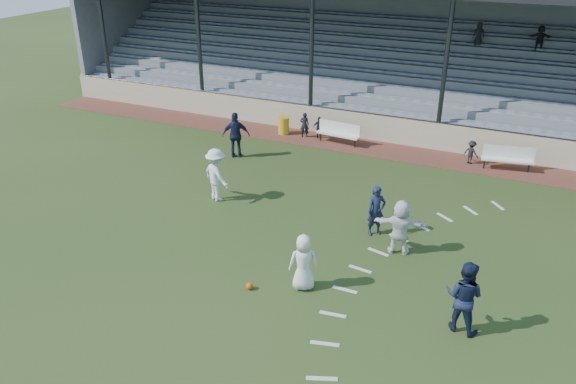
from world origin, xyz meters
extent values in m
plane|color=#283A17|center=(0.00, 0.00, 0.00)|extent=(90.00, 90.00, 0.00)
cube|color=#562B22|center=(0.00, 10.50, 0.01)|extent=(34.00, 2.00, 0.02)
cube|color=#C0B094|center=(0.00, 11.55, 0.60)|extent=(34.00, 0.18, 1.20)
cube|color=silver|center=(-1.13, 10.36, 0.45)|extent=(2.03, 0.59, 0.06)
cube|color=silver|center=(-1.13, 10.58, 0.70)|extent=(2.00, 0.26, 0.54)
cylinder|color=#2A2C31|center=(-1.98, 10.44, 0.22)|extent=(0.06, 0.06, 0.40)
cylinder|color=#2A2C31|center=(-0.29, 10.28, 0.22)|extent=(0.06, 0.06, 0.40)
cube|color=silver|center=(6.06, 10.38, 0.45)|extent=(2.04, 0.77, 0.06)
cube|color=silver|center=(6.06, 10.60, 0.70)|extent=(1.98, 0.44, 0.54)
cylinder|color=#2A2C31|center=(5.23, 10.22, 0.22)|extent=(0.06, 0.06, 0.40)
cylinder|color=#2A2C31|center=(6.90, 10.54, 0.22)|extent=(0.06, 0.06, 0.40)
cylinder|color=gold|center=(-3.90, 10.57, 0.43)|extent=(0.51, 0.51, 0.81)
sphere|color=#C84F0B|center=(0.46, -1.05, 0.10)|extent=(0.20, 0.20, 0.20)
imported|color=white|center=(1.76, -0.37, 0.82)|extent=(0.95, 0.83, 1.63)
imported|color=#141C37|center=(2.71, 3.29, 0.83)|extent=(0.72, 0.69, 1.66)
imported|color=#141C37|center=(5.95, -0.34, 0.96)|extent=(1.04, 0.87, 1.91)
imported|color=white|center=(-3.18, 3.34, 0.97)|extent=(1.44, 1.20, 1.94)
imported|color=#141C37|center=(-4.54, 7.19, 0.98)|extent=(1.24, 0.93, 1.96)
imported|color=white|center=(3.67, 2.52, 0.87)|extent=(1.68, 0.82, 1.74)
imported|color=black|center=(-2.85, 10.59, 0.60)|extent=(0.50, 0.43, 1.17)
imported|color=black|center=(-2.17, 10.74, 0.52)|extent=(0.64, 0.45, 1.01)
imported|color=black|center=(4.64, 10.50, 0.52)|extent=(0.73, 0.60, 0.99)
cube|color=gray|center=(0.00, 12.10, 0.60)|extent=(34.00, 0.80, 1.20)
cube|color=gray|center=(0.00, 12.20, 1.25)|extent=(33.00, 0.28, 0.10)
cube|color=gray|center=(0.00, 12.90, 0.80)|extent=(34.00, 0.80, 1.60)
cube|color=gray|center=(0.00, 13.00, 1.65)|extent=(33.00, 0.28, 0.10)
cube|color=gray|center=(0.00, 13.70, 1.00)|extent=(34.00, 0.80, 2.00)
cube|color=gray|center=(0.00, 13.80, 2.05)|extent=(33.00, 0.28, 0.10)
cube|color=gray|center=(0.00, 14.50, 1.20)|extent=(34.00, 0.80, 2.40)
cube|color=gray|center=(0.00, 14.60, 2.45)|extent=(33.00, 0.28, 0.10)
cube|color=gray|center=(0.00, 15.30, 1.40)|extent=(34.00, 0.80, 2.80)
cube|color=gray|center=(0.00, 15.40, 2.85)|extent=(33.00, 0.28, 0.10)
cube|color=gray|center=(0.00, 16.10, 1.60)|extent=(34.00, 0.80, 3.20)
cube|color=gray|center=(0.00, 16.20, 3.25)|extent=(33.00, 0.28, 0.10)
cube|color=gray|center=(0.00, 16.90, 1.80)|extent=(34.00, 0.80, 3.60)
cube|color=gray|center=(0.00, 17.00, 3.65)|extent=(33.00, 0.28, 0.10)
cube|color=gray|center=(0.00, 17.70, 2.00)|extent=(34.00, 0.80, 4.00)
cube|color=gray|center=(0.00, 17.80, 4.05)|extent=(33.00, 0.28, 0.10)
cube|color=gray|center=(0.00, 18.50, 2.20)|extent=(34.00, 0.80, 4.40)
cube|color=gray|center=(0.00, 18.60, 4.45)|extent=(33.00, 0.28, 0.10)
cube|color=gray|center=(0.00, 19.10, 3.20)|extent=(34.00, 0.40, 6.40)
cube|color=gray|center=(-16.85, 15.50, 3.20)|extent=(0.30, 7.80, 6.40)
cylinder|color=#2A2C31|center=(-15.00, 11.65, 3.25)|extent=(0.20, 0.20, 6.50)
cylinder|color=#2A2C31|center=(-9.00, 11.65, 3.25)|extent=(0.20, 0.20, 6.50)
cylinder|color=#2A2C31|center=(-3.00, 11.65, 3.25)|extent=(0.20, 0.20, 6.50)
cylinder|color=#2A2C31|center=(3.00, 11.65, 3.25)|extent=(0.20, 0.20, 6.50)
cylinder|color=#2A2C31|center=(0.00, 11.55, 1.25)|extent=(34.00, 0.05, 0.05)
imported|color=black|center=(3.58, 16.94, 4.15)|extent=(0.62, 0.50, 1.10)
imported|color=black|center=(6.33, 16.94, 4.17)|extent=(1.11, 0.54, 1.14)
cube|color=silver|center=(6.12, 7.01, 0.01)|extent=(0.54, 0.61, 0.01)
cube|color=silver|center=(5.29, 6.22, 0.01)|extent=(0.59, 0.56, 0.01)
cube|color=silver|center=(4.57, 5.34, 0.01)|extent=(0.64, 0.51, 0.01)
cube|color=silver|center=(3.96, 4.38, 0.01)|extent=(0.67, 0.44, 0.01)
cube|color=silver|center=(3.48, 3.34, 0.01)|extent=(0.70, 0.37, 0.01)
cube|color=silver|center=(3.13, 2.26, 0.01)|extent=(0.71, 0.29, 0.01)
cube|color=silver|center=(2.92, 1.14, 0.01)|extent=(0.71, 0.21, 0.01)
cube|color=silver|center=(2.85, 0.00, 0.01)|extent=(0.70, 0.12, 0.01)
cube|color=silver|center=(2.92, -1.14, 0.01)|extent=(0.71, 0.21, 0.01)
cube|color=silver|center=(3.13, -2.26, 0.01)|extent=(0.71, 0.29, 0.01)
cube|color=silver|center=(3.48, -3.34, 0.01)|extent=(0.70, 0.37, 0.01)
camera|label=1|loc=(6.67, -12.13, 9.11)|focal=35.00mm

